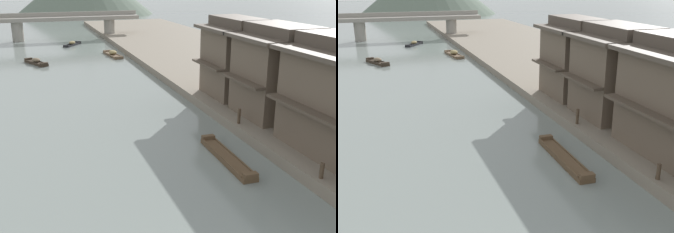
# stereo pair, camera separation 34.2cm
# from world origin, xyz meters

# --- Properties ---
(riverbank_right) EXTENTS (18.00, 110.00, 0.68)m
(riverbank_right) POSITION_xyz_m (15.14, 30.00, 0.34)
(riverbank_right) COLOR slate
(riverbank_right) RESTS_ON ground
(boat_moored_nearest) EXTENTS (0.99, 5.68, 0.49)m
(boat_moored_nearest) POSITION_xyz_m (3.88, 10.58, 0.16)
(boat_moored_nearest) COLOR brown
(boat_moored_nearest) RESTS_ON ground
(boat_moored_second) EXTENTS (2.70, 4.37, 0.74)m
(boat_moored_second) POSITION_xyz_m (-5.34, 41.99, 0.26)
(boat_moored_second) COLOR #33281E
(boat_moored_second) RESTS_ON ground
(boat_moored_third) EXTENTS (1.70, 5.53, 0.74)m
(boat_moored_third) POSITION_xyz_m (4.37, 44.42, 0.24)
(boat_moored_third) COLOR brown
(boat_moored_third) RESTS_ON ground
(boat_moored_far) EXTENTS (3.03, 3.97, 0.65)m
(boat_moored_far) POSITION_xyz_m (0.30, 55.04, 0.23)
(boat_moored_far) COLOR #232326
(boat_moored_far) RESTS_ON ground
(house_waterfront_tall) EXTENTS (5.99, 5.60, 6.14)m
(house_waterfront_tall) POSITION_xyz_m (9.80, 15.02, 3.70)
(house_waterfront_tall) COLOR brown
(house_waterfront_tall) RESTS_ON riverbank_right
(house_waterfront_narrow) EXTENTS (5.38, 5.53, 6.14)m
(house_waterfront_narrow) POSITION_xyz_m (9.49, 20.39, 3.70)
(house_waterfront_narrow) COLOR brown
(house_waterfront_narrow) RESTS_ON riverbank_right
(mooring_post_dock_near) EXTENTS (0.20, 0.20, 0.78)m
(mooring_post_dock_near) POSITION_xyz_m (6.49, 6.07, 1.07)
(mooring_post_dock_near) COLOR #473828
(mooring_post_dock_near) RESTS_ON riverbank_right
(mooring_post_dock_mid) EXTENTS (0.20, 0.20, 1.00)m
(mooring_post_dock_mid) POSITION_xyz_m (6.49, 14.10, 1.18)
(mooring_post_dock_mid) COLOR #473828
(mooring_post_dock_mid) RESTS_ON riverbank_right
(stone_bridge) EXTENTS (24.85, 2.40, 4.37)m
(stone_bridge) POSITION_xyz_m (0.00, 62.18, 2.82)
(stone_bridge) COLOR gray
(stone_bridge) RESTS_ON ground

